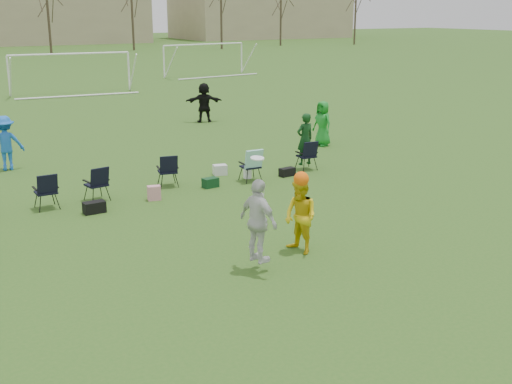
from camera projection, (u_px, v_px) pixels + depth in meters
ground at (311, 301)px, 11.49m from camera, size 260.00×260.00×0.00m
fielder_blue at (5, 143)px, 20.67m from camera, size 1.15×0.67×1.77m
fielder_green_far at (322, 123)px, 24.41m from camera, size 0.68×0.92×1.71m
fielder_black at (204, 102)px, 29.53m from camera, size 1.77×1.10×1.82m
center_contest at (282, 218)px, 13.10m from camera, size 1.97×1.42×2.33m
sideline_setup at (180, 170)px, 18.64m from camera, size 10.77×2.28×1.84m
goal_mid at (70, 62)px, 39.56m from camera, size 7.40×0.63×2.46m
goal_right at (204, 51)px, 50.31m from camera, size 7.35×1.14×2.46m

